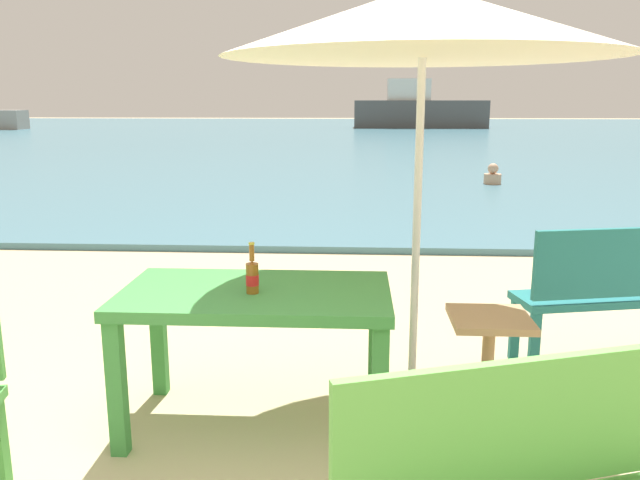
{
  "coord_description": "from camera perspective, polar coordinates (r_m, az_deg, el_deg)",
  "views": [
    {
      "loc": [
        0.06,
        -2.12,
        1.73
      ],
      "look_at": [
        -0.23,
        3.0,
        0.6
      ],
      "focal_mm": 35.98,
      "sensor_mm": 36.0,
      "label": 1
    }
  ],
  "objects": [
    {
      "name": "boat_cargo_ship",
      "position": [
        39.23,
        8.73,
        11.34
      ],
      "size": [
        7.79,
        2.12,
        2.83
      ],
      "color": "#4C4C4C",
      "rests_on": "sea_water"
    },
    {
      "name": "picnic_table_green",
      "position": [
        3.4,
        -5.7,
        -6.18
      ],
      "size": [
        1.4,
        0.8,
        0.76
      ],
      "color": "#3D8C42",
      "rests_on": "ground_plane"
    },
    {
      "name": "beer_bottle_amber",
      "position": [
        3.28,
        -6.04,
        -3.15
      ],
      "size": [
        0.07,
        0.07,
        0.26
      ],
      "color": "brown",
      "rests_on": "picnic_table_green"
    },
    {
      "name": "sea_water",
      "position": [
        32.17,
        3.11,
        9.37
      ],
      "size": [
        120.0,
        50.0,
        0.08
      ],
      "primitive_type": "cube",
      "color": "teal",
      "rests_on": "ground_plane"
    },
    {
      "name": "side_table_wood",
      "position": [
        3.81,
        14.75,
        -9.18
      ],
      "size": [
        0.44,
        0.44,
        0.54
      ],
      "color": "tan",
      "rests_on": "ground_plane"
    },
    {
      "name": "bench_teal_center",
      "position": [
        4.56,
        24.58,
        -3.85
      ],
      "size": [
        1.25,
        0.6,
        0.95
      ],
      "color": "#237275",
      "rests_on": "ground_plane"
    },
    {
      "name": "patio_umbrella",
      "position": [
        3.51,
        9.19,
        18.61
      ],
      "size": [
        2.1,
        2.1,
        2.3
      ],
      "color": "silver",
      "rests_on": "ground_plane"
    },
    {
      "name": "swimmer_person",
      "position": [
        13.27,
        15.1,
        5.53
      ],
      "size": [
        0.34,
        0.34,
        0.41
      ],
      "color": "tan",
      "rests_on": "sea_water"
    }
  ]
}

